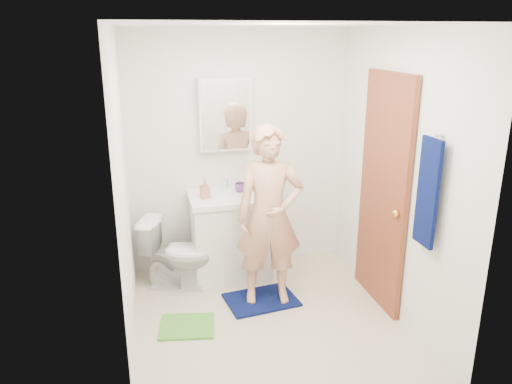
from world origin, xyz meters
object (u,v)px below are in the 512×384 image
vanity_cabinet (231,238)px  soap_dispenser (205,189)px  toilet (177,253)px  man (269,216)px  medicine_cabinet (225,114)px  towel (428,193)px  toothbrush_cup (241,187)px

vanity_cabinet → soap_dispenser: (-0.25, -0.03, 0.54)m
toilet → man: 1.04m
medicine_cabinet → towel: medicine_cabinet is taller
soap_dispenser → vanity_cabinet: bearing=6.5°
towel → toothbrush_cup: bearing=124.1°
toilet → toothbrush_cup: (0.66, 0.19, 0.55)m
vanity_cabinet → toilet: bearing=-168.0°
toothbrush_cup → towel: bearing=-55.9°
medicine_cabinet → toothbrush_cup: size_ratio=6.21×
toilet → man: (0.78, -0.48, 0.48)m
soap_dispenser → man: bearing=-49.4°
towel → soap_dispenser: size_ratio=4.53×
soap_dispenser → man: size_ratio=0.11×
towel → man: bearing=136.5°
towel → toothbrush_cup: size_ratio=7.10×
vanity_cabinet → toothbrush_cup: bearing=33.1°
toilet → towel: bearing=-108.8°
towel → toothbrush_cup: (-1.06, 1.56, -0.36)m
toilet → soap_dispenser: bearing=-54.0°
medicine_cabinet → man: (0.24, -0.82, -0.78)m
towel → toilet: bearing=141.5°
soap_dispenser → toothbrush_cup: 0.38m
towel → toilet: (-1.72, 1.37, -0.91)m
medicine_cabinet → toothbrush_cup: bearing=-50.5°
vanity_cabinet → toothbrush_cup: (0.12, 0.08, 0.49)m
medicine_cabinet → man: size_ratio=0.44×
medicine_cabinet → toothbrush_cup: medicine_cabinet is taller
medicine_cabinet → towel: 2.11m
vanity_cabinet → toilet: (-0.54, -0.11, -0.06)m
soap_dispenser → toothbrush_cup: size_ratio=1.57×
medicine_cabinet → soap_dispenser: (-0.25, -0.25, -0.66)m
vanity_cabinet → toilet: size_ratio=1.17×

